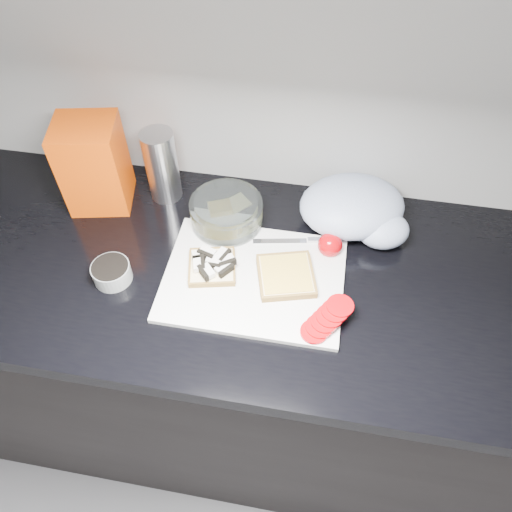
{
  "coord_description": "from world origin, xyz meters",
  "views": [
    {
      "loc": [
        0.17,
        0.51,
        1.81
      ],
      "look_at": [
        0.05,
        1.2,
        0.95
      ],
      "focal_mm": 35.0,
      "sensor_mm": 36.0,
      "label": 1
    }
  ],
  "objects_px": {
    "cutting_board": "(254,279)",
    "glass_bowl": "(227,214)",
    "bread_bag": "(94,165)",
    "steel_canister": "(162,166)"
  },
  "relations": [
    {
      "from": "glass_bowl",
      "to": "steel_canister",
      "type": "distance_m",
      "value": 0.2
    },
    {
      "from": "glass_bowl",
      "to": "steel_canister",
      "type": "xyz_separation_m",
      "value": [
        -0.18,
        0.08,
        0.06
      ]
    },
    {
      "from": "glass_bowl",
      "to": "bread_bag",
      "type": "relative_size",
      "value": 0.77
    },
    {
      "from": "cutting_board",
      "to": "glass_bowl",
      "type": "bearing_deg",
      "value": 121.0
    },
    {
      "from": "cutting_board",
      "to": "glass_bowl",
      "type": "distance_m",
      "value": 0.19
    },
    {
      "from": "steel_canister",
      "to": "cutting_board",
      "type": "bearing_deg",
      "value": -40.84
    },
    {
      "from": "glass_bowl",
      "to": "bread_bag",
      "type": "distance_m",
      "value": 0.34
    },
    {
      "from": "cutting_board",
      "to": "steel_canister",
      "type": "distance_m",
      "value": 0.37
    },
    {
      "from": "bread_bag",
      "to": "steel_canister",
      "type": "distance_m",
      "value": 0.16
    },
    {
      "from": "glass_bowl",
      "to": "steel_canister",
      "type": "height_order",
      "value": "steel_canister"
    }
  ]
}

